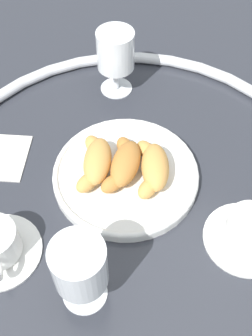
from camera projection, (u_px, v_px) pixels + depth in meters
ground_plane at (130, 188)px, 0.74m from camera, size 2.20×2.20×0.00m
table_chrome_rim at (130, 184)px, 0.73m from camera, size 0.73×0.73×0.02m
pastry_plate at (126, 174)px, 0.74m from camera, size 0.26×0.26×0.02m
croissant_large at (153, 166)px, 0.72m from camera, size 0.13×0.09×0.04m
croissant_small at (124, 164)px, 0.72m from camera, size 0.12×0.11×0.04m
croissant_extra at (96, 161)px, 0.72m from camera, size 0.13×0.10×0.04m
coffee_cup_far at (248, 233)px, 0.66m from camera, size 0.14×0.14×0.06m
juice_glass_left at (116, 52)px, 0.82m from camera, size 0.08×0.08×0.14m
juice_glass_right at (80, 267)px, 0.55m from camera, size 0.08×0.08×0.14m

